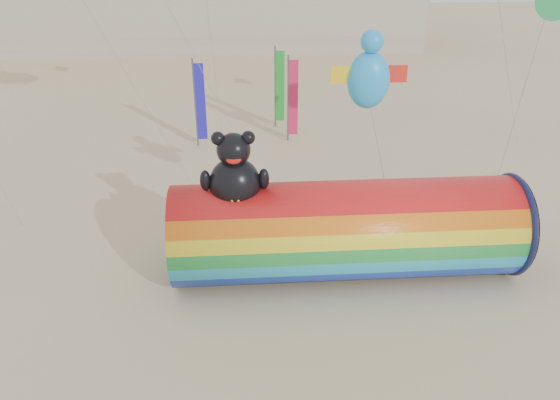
{
  "coord_description": "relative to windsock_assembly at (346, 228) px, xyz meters",
  "views": [
    {
      "loc": [
        -0.84,
        -17.07,
        11.76
      ],
      "look_at": [
        0.5,
        1.5,
        2.4
      ],
      "focal_mm": 35.0,
      "sensor_mm": 36.0,
      "label": 1
    }
  ],
  "objects": [
    {
      "name": "kite_handler",
      "position": [
        2.92,
        2.74,
        -1.06
      ],
      "size": [
        0.76,
        0.72,
        1.74
      ],
      "primitive_type": "imported",
      "rotation": [
        0.0,
        0.0,
        3.8
      ],
      "color": "#57595F",
      "rests_on": "ground"
    },
    {
      "name": "ground",
      "position": [
        -2.8,
        -0.02,
        -1.93
      ],
      "size": [
        160.0,
        160.0,
        0.0
      ],
      "primitive_type": "plane",
      "color": "#CCB58C",
      "rests_on": "ground"
    },
    {
      "name": "fabric_bundle",
      "position": [
        4.15,
        1.6,
        -1.76
      ],
      "size": [
        2.62,
        1.35,
        0.41
      ],
      "color": "#3B100A",
      "rests_on": "ground"
    },
    {
      "name": "festival_banners",
      "position": [
        -2.67,
        15.1,
        0.71
      ],
      "size": [
        6.08,
        3.22,
        5.2
      ],
      "color": "#59595E",
      "rests_on": "ground"
    },
    {
      "name": "windsock_assembly",
      "position": [
        0.0,
        0.0,
        0.0
      ],
      "size": [
        12.62,
        3.84,
        5.82
      ],
      "color": "red",
      "rests_on": "ground"
    }
  ]
}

